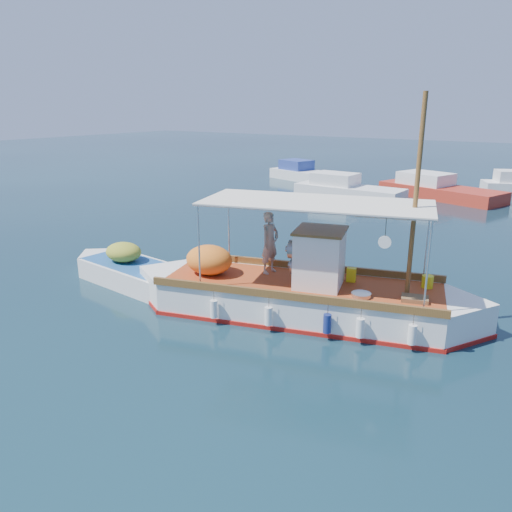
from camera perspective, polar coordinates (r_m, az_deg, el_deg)
The scene contains 6 objects.
ground at distance 15.42m, azimuth 3.84°, elevation -6.32°, with size 160.00×160.00×0.00m, color black.
fishing_caique at distance 15.07m, azimuth 4.83°, elevation -4.50°, with size 10.46×4.94×6.62m.
dinghy at distance 17.93m, azimuth -13.29°, elevation -2.21°, with size 6.54×2.35×1.61m.
bg_boat_nw at distance 34.66m, azimuth 10.26°, elevation 7.40°, with size 7.45×2.79×1.80m.
bg_boat_n at distance 36.26m, azimuth 19.99°, elevation 7.07°, with size 8.66×5.31×1.80m.
bg_boat_far_w at distance 42.52m, azimuth 5.29°, elevation 9.32°, with size 6.46×4.01×1.80m.
Camera 1 is at (6.89, -12.38, 6.08)m, focal length 35.00 mm.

